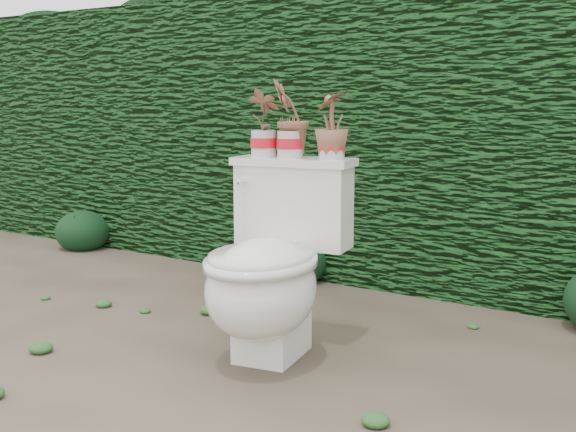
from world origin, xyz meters
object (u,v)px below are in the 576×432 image
Objects in this scene: potted_plant_left at (264,125)px; potted_plant_center at (290,121)px; potted_plant_right at (332,127)px; toilet at (270,270)px.

potted_plant_center is (0.12, 0.02, 0.02)m from potted_plant_left.
toilet is at bearing -35.87° from potted_plant_right.
potted_plant_left is 0.88× the size of potted_plant_center.
toilet is at bearing 134.49° from potted_plant_left.
potted_plant_right is at bearing -164.95° from potted_plant_left.
potted_plant_center is at bearing -164.95° from potted_plant_left.
toilet is at bearing 25.96° from potted_plant_center.
potted_plant_center is 1.18× the size of potted_plant_right.
potted_plant_left is at bearing -91.41° from potted_plant_right.
potted_plant_left is 0.30m from potted_plant_right.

